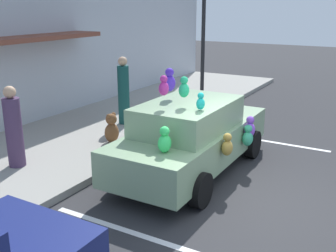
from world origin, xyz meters
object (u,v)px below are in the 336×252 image
Objects in this scene: pedestrian_near_shopfront at (124,92)px; pedestrian_walking_past at (14,129)px; teddy_bear_on_sidewalk at (112,129)px; street_lamp_post at (203,32)px; plush_covered_car at (192,135)px.

pedestrian_walking_past is at bearing 178.74° from pedestrian_near_shopfront.
teddy_bear_on_sidewalk is 1.77m from pedestrian_near_shopfront.
pedestrian_near_shopfront is 1.11× the size of pedestrian_walking_past.
pedestrian_walking_past reaches higher than teddy_bear_on_sidewalk.
street_lamp_post is (4.20, -0.43, 2.09)m from teddy_bear_on_sidewalk.
pedestrian_near_shopfront is at bearing 156.89° from street_lamp_post.
street_lamp_post is 3.30m from pedestrian_near_shopfront.
plush_covered_car is 1.12× the size of street_lamp_post.
plush_covered_car is 2.40m from teddy_bear_on_sidewalk.
pedestrian_near_shopfront is 3.71m from pedestrian_walking_past.
street_lamp_post reaches higher than teddy_bear_on_sidewalk.
plush_covered_car is 3.66m from pedestrian_walking_past.
pedestrian_near_shopfront is (-2.69, 1.15, -1.53)m from street_lamp_post.
plush_covered_car is 5.25m from street_lamp_post.
pedestrian_near_shopfront is at bearing -1.26° from pedestrian_walking_past.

